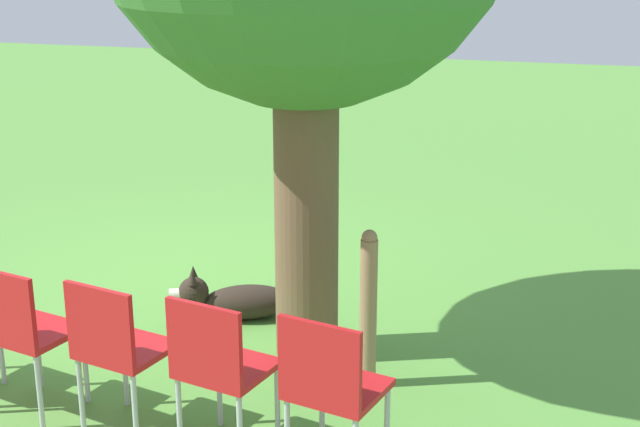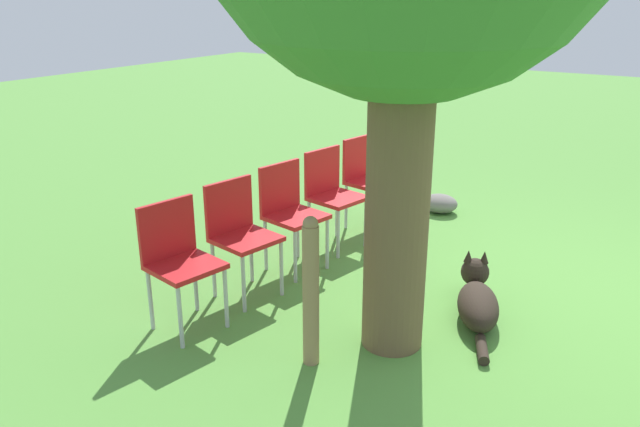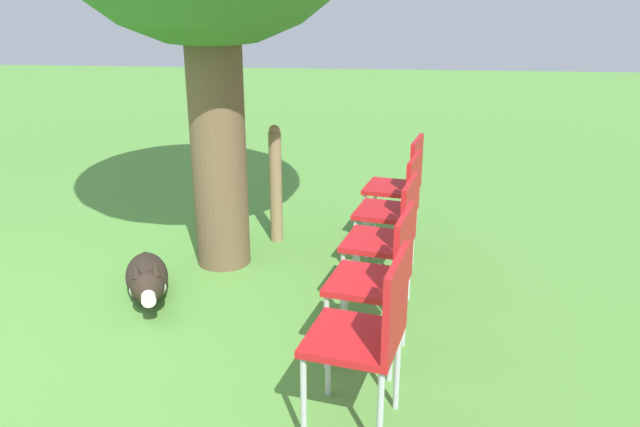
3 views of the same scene
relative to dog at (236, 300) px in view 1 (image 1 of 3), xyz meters
name	(u,v)px [view 1 (image 1 of 3)]	position (x,y,z in m)	size (l,w,h in m)	color
ground_plane	(205,294)	(-0.35, -0.41, -0.14)	(30.00, 30.00, 0.00)	#56933D
dog	(236,300)	(0.00, 0.00, 0.00)	(0.55, 1.08, 0.39)	#2D231C
fence_post	(368,308)	(0.70, 1.15, 0.37)	(0.10, 0.10, 1.00)	#937551
red_chair_1	(23,327)	(1.61, -0.61, 0.40)	(0.50, 0.52, 0.91)	red
red_chair_2	(116,344)	(1.66, 0.00, 0.40)	(0.50, 0.52, 0.91)	red
red_chair_3	(218,363)	(1.70, 0.61, 0.40)	(0.50, 0.52, 0.91)	red
red_chair_4	(331,384)	(1.74, 1.22, 0.40)	(0.50, 0.52, 0.91)	red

